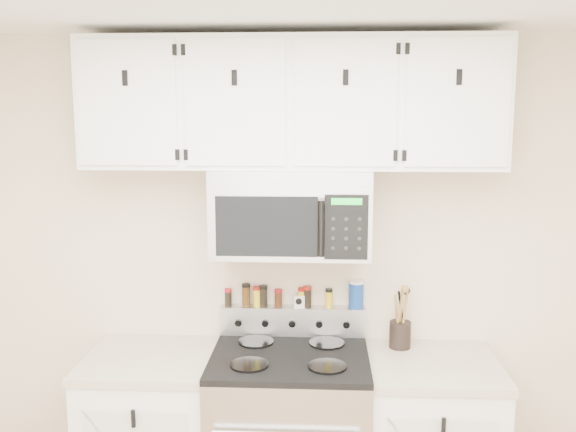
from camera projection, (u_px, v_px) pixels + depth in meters
The scene contains 14 objects.
back_wall at pixel (293, 277), 3.37m from camera, with size 3.50×0.01×2.50m, color #C7B595.
microwave at pixel (291, 212), 3.12m from camera, with size 0.76×0.44×0.42m.
upper_cabinets at pixel (292, 103), 3.06m from camera, with size 2.00×0.35×0.62m.
utensil_crock at pixel (400, 332), 3.26m from camera, with size 0.11×0.11×0.32m.
kitchen_timer at pixel (299, 301), 3.35m from camera, with size 0.06×0.05×0.07m, color white.
salt_canister at pixel (356, 295), 3.33m from camera, with size 0.08×0.08×0.14m.
spice_jar_0 at pixel (228, 297), 3.37m from camera, with size 0.04×0.04×0.09m.
spice_jar_1 at pixel (246, 295), 3.36m from camera, with size 0.05×0.05×0.12m.
spice_jar_2 at pixel (257, 296), 3.36m from camera, with size 0.04×0.04×0.11m.
spice_jar_3 at pixel (263, 296), 3.36m from camera, with size 0.04×0.04×0.11m.
spice_jar_4 at pixel (278, 298), 3.35m from camera, with size 0.04×0.04×0.09m.
spice_jar_5 at pixel (302, 297), 3.35m from camera, with size 0.04×0.04×0.10m.
spice_jar_6 at pixel (307, 297), 3.34m from camera, with size 0.04×0.04×0.11m.
spice_jar_7 at pixel (329, 298), 3.34m from camera, with size 0.04×0.04×0.10m.
Camera 1 is at (0.15, -1.52, 2.12)m, focal length 40.00 mm.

